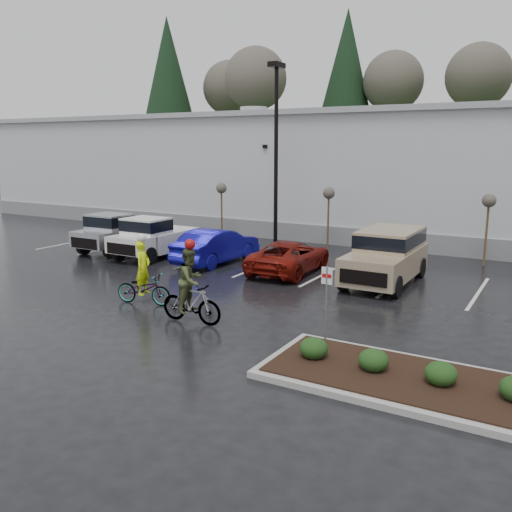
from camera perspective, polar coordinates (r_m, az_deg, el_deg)
The scene contains 20 objects.
ground at distance 16.27m, azimuth -5.52°, elevation -7.33°, with size 120.00×120.00×0.00m, color black.
warehouse at distance 35.67m, azimuth 15.59°, elevation 8.56°, with size 60.50×15.50×7.20m.
wooded_ridge at distance 58.23m, azimuth 21.42°, elevation 8.55°, with size 80.00×25.00×6.00m, color #203C19.
lamppost at distance 27.73m, azimuth 2.13°, elevation 12.44°, with size 0.50×1.00×9.22m.
sapling_west at distance 30.75m, azimuth -3.66°, elevation 6.82°, with size 0.60×0.60×3.20m.
sapling_mid at distance 27.68m, azimuth 7.67°, elevation 6.22°, with size 0.60×0.60×3.20m.
sapling_east at distance 25.78m, azimuth 23.30°, elevation 5.00°, with size 0.60×0.60×3.20m.
curb_island at distance 12.75m, azimuth 18.78°, elevation -13.04°, with size 8.00×3.00×0.15m, color gray.
mulch_bed at distance 12.71m, azimuth 18.81°, elevation -12.65°, with size 7.60×2.60×0.04m, color black.
shrub_a at distance 13.43m, azimuth 6.09°, elevation -9.62°, with size 0.70×0.70×0.52m, color black.
shrub_b at distance 12.95m, azimuth 12.27°, elevation -10.67°, with size 0.70×0.70×0.52m, color black.
shrub_c at distance 12.62m, azimuth 18.89°, elevation -11.64°, with size 0.70×0.70×0.52m, color black.
fire_lane_sign at distance 14.24m, azimuth 7.42°, elevation -4.21°, with size 0.30×0.05×2.20m.
pickup_silver at distance 28.37m, azimuth -13.83°, elevation 2.56°, with size 2.10×5.20×1.96m, color #B2B3BB, non-canonical shape.
pickup_white at distance 26.53m, azimuth -10.15°, elevation 2.11°, with size 2.10×5.20×1.96m, color white, non-canonical shape.
car_blue at distance 24.65m, azimuth -4.17°, elevation 1.10°, with size 1.67×4.80×1.58m, color #100D90.
car_red at distance 22.81m, azimuth 3.56°, elevation -0.05°, with size 2.23×4.83×1.34m, color maroon.
suv_tan at distance 21.41m, azimuth 13.44°, elevation -0.14°, with size 2.20×5.10×2.06m, color tan, non-canonical shape.
cyclist_hivis at distance 18.56m, azimuth -11.76°, elevation -2.76°, with size 2.08×1.06×2.41m.
cyclist_olive at distance 16.32m, azimuth -6.85°, elevation -3.92°, with size 2.00×0.97×2.57m.
Camera 1 is at (9.03, -12.48, 5.25)m, focal length 38.00 mm.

